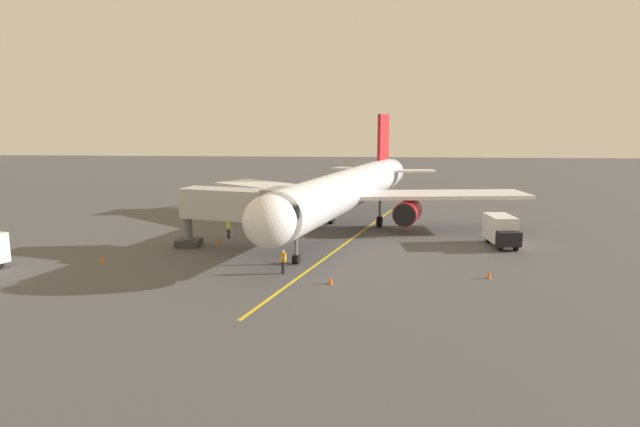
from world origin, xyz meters
The scene contains 12 objects.
ground_plane centered at (0.00, 0.00, 0.00)m, with size 220.00×220.00×0.00m, color #4C4C4F.
apron_lead_in_line centered at (-0.62, 6.85, 0.01)m, with size 0.24×40.00×0.01m, color yellow.
airplane centered at (-0.69, 0.58, 4.00)m, with size 33.65×39.76×11.50m.
jet_bridge centered at (7.38, 10.11, 3.76)m, with size 11.46×5.46×5.40m.
ground_crew_marshaller centered at (3.42, 16.65, 0.89)m, with size 0.45×0.34×1.71m.
ground_crew_wing_walker centered at (10.15, 5.29, 0.89)m, with size 0.46×0.46×1.71m.
belt_loader_near_nose centered at (17.50, -14.67, 0.71)m, with size 1.81×4.68×2.32m.
box_truck_starboard_side centered at (-14.14, 6.54, 1.39)m, with size 2.40×4.77×2.62m.
safety_cone_nose_left centered at (-10.90, 16.81, 0.28)m, with size 0.32×0.32×0.55m, color #F2590F.
safety_cone_nose_right centered at (10.60, 7.25, 0.28)m, with size 0.32×0.32×0.55m, color #F2590F.
safety_cone_wing_port centered at (17.70, 14.69, 0.28)m, with size 0.32×0.32×0.55m, color #F2590F.
safety_cone_wing_starboard centered at (-0.08, 18.94, 0.28)m, with size 0.32×0.32×0.55m, color #F2590F.
Camera 1 is at (-2.16, 54.40, 10.78)m, focal length 31.03 mm.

